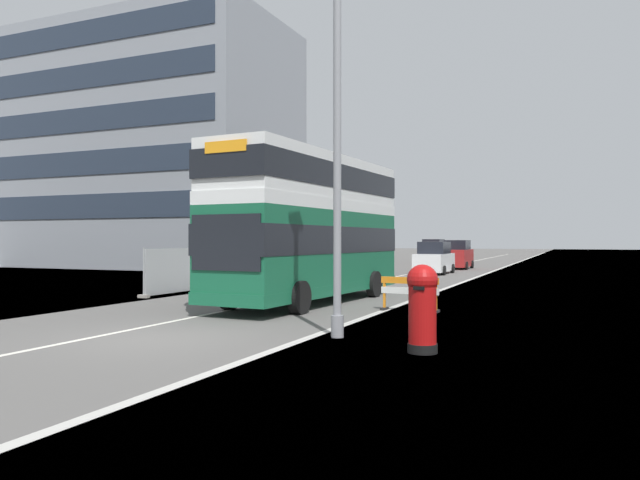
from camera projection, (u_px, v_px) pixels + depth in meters
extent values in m
cube|color=#565451|center=(154.00, 340.00, 13.45)|extent=(140.00, 280.00, 0.10)
cube|color=#B2AFA8|center=(279.00, 349.00, 12.19)|extent=(0.24, 196.00, 0.01)
cube|color=silver|center=(107.00, 335.00, 13.99)|extent=(0.16, 168.00, 0.01)
cube|color=brown|center=(25.00, 279.00, 33.72)|extent=(28.00, 36.00, 0.05)
cube|color=#145638|center=(311.00, 252.00, 21.17)|extent=(3.10, 10.33, 2.85)
cube|color=silver|center=(311.00, 206.00, 21.16)|extent=(3.10, 10.33, 0.40)
cube|color=silver|center=(311.00, 179.00, 21.16)|extent=(3.07, 10.23, 1.53)
cube|color=black|center=(311.00, 240.00, 21.17)|extent=(3.13, 10.43, 0.91)
cube|color=black|center=(311.00, 179.00, 21.16)|extent=(3.11, 10.38, 0.84)
cube|color=black|center=(225.00, 242.00, 16.59)|extent=(2.31, 0.19, 1.57)
cube|color=orange|center=(225.00, 146.00, 16.59)|extent=(1.38, 0.14, 0.32)
cube|color=#145638|center=(311.00, 287.00, 21.17)|extent=(3.13, 10.43, 0.36)
cylinder|color=black|center=(230.00, 294.00, 18.91)|extent=(0.36, 1.02, 1.00)
cylinder|color=black|center=(299.00, 297.00, 17.78)|extent=(0.36, 1.02, 1.00)
cylinder|color=black|center=(316.00, 282.00, 24.24)|extent=(0.36, 1.02, 1.00)
cylinder|color=black|center=(374.00, 284.00, 23.10)|extent=(0.36, 1.02, 1.00)
cylinder|color=gray|center=(337.00, 159.00, 13.57)|extent=(0.18, 0.18, 8.07)
cylinder|color=gray|center=(337.00, 326.00, 13.57)|extent=(0.29, 0.29, 0.50)
cylinder|color=black|center=(422.00, 348.00, 11.73)|extent=(0.59, 0.59, 0.18)
cylinder|color=#AD0F0F|center=(422.00, 312.00, 11.73)|extent=(0.54, 0.54, 1.24)
sphere|color=#AD0F0F|center=(422.00, 280.00, 11.73)|extent=(0.61, 0.61, 0.61)
cube|color=black|center=(419.00, 288.00, 11.47)|extent=(0.22, 0.03, 0.07)
cube|color=orange|center=(410.00, 280.00, 18.50)|extent=(1.83, 0.18, 0.20)
cube|color=white|center=(410.00, 291.00, 18.50)|extent=(1.83, 0.18, 0.20)
cube|color=orange|center=(384.00, 295.00, 18.87)|extent=(0.07, 0.07, 0.95)
cube|color=black|center=(384.00, 309.00, 18.87)|extent=(0.16, 0.45, 0.08)
cube|color=orange|center=(436.00, 297.00, 18.13)|extent=(0.07, 0.07, 0.95)
cube|color=black|center=(436.00, 311.00, 18.13)|extent=(0.16, 0.45, 0.08)
cube|color=#A8AAAD|center=(172.00, 271.00, 24.34)|extent=(0.04, 3.26, 1.81)
cube|color=#A8AAAD|center=(218.00, 267.00, 27.46)|extent=(0.04, 3.26, 1.81)
cube|color=#A8AAAD|center=(255.00, 264.00, 30.58)|extent=(0.04, 3.26, 1.81)
cube|color=#A8AAAD|center=(285.00, 262.00, 33.70)|extent=(0.04, 3.26, 1.81)
cube|color=#A8AAAD|center=(310.00, 260.00, 36.82)|extent=(0.04, 3.26, 1.81)
cube|color=#A8AAAD|center=(331.00, 259.00, 39.94)|extent=(0.04, 3.26, 1.81)
cylinder|color=#939699|center=(144.00, 273.00, 22.78)|extent=(0.06, 0.06, 1.91)
cube|color=gray|center=(144.00, 296.00, 22.79)|extent=(0.44, 0.20, 0.12)
cylinder|color=#939699|center=(196.00, 269.00, 25.90)|extent=(0.06, 0.06, 1.91)
cube|color=gray|center=(196.00, 289.00, 25.90)|extent=(0.44, 0.20, 0.12)
cylinder|color=#939699|center=(238.00, 266.00, 29.02)|extent=(0.06, 0.06, 1.91)
cube|color=gray|center=(238.00, 284.00, 29.02)|extent=(0.44, 0.20, 0.12)
cylinder|color=#939699|center=(271.00, 263.00, 32.14)|extent=(0.06, 0.06, 1.91)
cube|color=gray|center=(271.00, 280.00, 32.14)|extent=(0.44, 0.20, 0.12)
cylinder|color=#939699|center=(298.00, 261.00, 35.26)|extent=(0.06, 0.06, 1.91)
cube|color=gray|center=(298.00, 276.00, 35.26)|extent=(0.44, 0.20, 0.12)
cylinder|color=#939699|center=(321.00, 259.00, 38.38)|extent=(0.06, 0.06, 1.91)
cube|color=gray|center=(321.00, 273.00, 38.38)|extent=(0.44, 0.20, 0.12)
cylinder|color=#939699|center=(341.00, 258.00, 41.50)|extent=(0.06, 0.06, 1.91)
cube|color=gray|center=(341.00, 271.00, 41.50)|extent=(0.44, 0.20, 0.12)
cube|color=silver|center=(434.00, 262.00, 38.92)|extent=(1.80, 4.50, 1.12)
cube|color=black|center=(434.00, 248.00, 38.92)|extent=(1.65, 2.48, 0.78)
cylinder|color=black|center=(452.00, 268.00, 39.85)|extent=(0.20, 0.60, 0.60)
cylinder|color=black|center=(426.00, 268.00, 40.56)|extent=(0.20, 0.60, 0.60)
cylinder|color=black|center=(444.00, 270.00, 37.29)|extent=(0.20, 0.60, 0.60)
cylinder|color=black|center=(415.00, 270.00, 38.00)|extent=(0.20, 0.60, 0.60)
cube|color=maroon|center=(457.00, 258.00, 45.56)|extent=(1.75, 4.12, 1.29)
cube|color=black|center=(457.00, 245.00, 45.56)|extent=(1.61, 2.26, 0.71)
cylinder|color=black|center=(472.00, 264.00, 46.38)|extent=(0.20, 0.60, 0.60)
cylinder|color=black|center=(449.00, 264.00, 47.08)|extent=(0.20, 0.60, 0.60)
cylinder|color=black|center=(466.00, 266.00, 44.04)|extent=(0.20, 0.60, 0.60)
cylinder|color=black|center=(442.00, 265.00, 44.74)|extent=(0.20, 0.60, 0.60)
cube|color=maroon|center=(434.00, 254.00, 55.53)|extent=(1.74, 4.09, 1.38)
cube|color=black|center=(434.00, 243.00, 55.53)|extent=(1.60, 2.25, 0.70)
cylinder|color=black|center=(446.00, 260.00, 56.35)|extent=(0.20, 0.60, 0.60)
cylinder|color=black|center=(427.00, 260.00, 57.05)|extent=(0.20, 0.60, 0.60)
cylinder|color=black|center=(440.00, 261.00, 54.02)|extent=(0.20, 0.60, 0.60)
cylinder|color=black|center=(421.00, 261.00, 54.72)|extent=(0.20, 0.60, 0.60)
cylinder|color=#4C3D2D|center=(248.00, 241.00, 48.05)|extent=(0.44, 0.44, 4.27)
cylinder|color=#4C3D2D|center=(255.00, 212.00, 47.56)|extent=(1.62, 0.61, 1.46)
cylinder|color=#4C3D2D|center=(254.00, 224.00, 48.36)|extent=(0.79, 1.15, 1.74)
cylinder|color=#4C3D2D|center=(247.00, 227.00, 48.81)|extent=(1.06, 1.47, 1.56)
cylinder|color=#4C3D2D|center=(243.00, 219.00, 48.33)|extent=(1.24, 0.41, 1.40)
cylinder|color=#4C3D2D|center=(242.00, 225.00, 47.78)|extent=(0.86, 1.06, 1.18)
cylinder|color=#4C3D2D|center=(248.00, 219.00, 47.71)|extent=(0.68, 0.81, 1.22)
cylinder|color=#4C3D2D|center=(325.00, 243.00, 64.48)|extent=(0.33, 0.33, 3.82)
cylinder|color=#4C3D2D|center=(332.00, 223.00, 64.19)|extent=(1.57, 0.16, 1.26)
cylinder|color=#4C3D2D|center=(330.00, 228.00, 65.07)|extent=(0.58, 1.63, 1.87)
cylinder|color=#4C3D2D|center=(323.00, 232.00, 65.22)|extent=(1.21, 1.27, 1.13)
cylinder|color=#4C3D2D|center=(319.00, 228.00, 64.44)|extent=(1.49, 0.85, 1.32)
cylinder|color=#4C3D2D|center=(325.00, 227.00, 64.06)|extent=(0.52, 0.95, 1.07)
cube|color=gray|center=(126.00, 152.00, 51.36)|extent=(28.21, 12.78, 19.42)
cube|color=#232D3D|center=(67.00, 207.00, 45.47)|extent=(26.52, 0.08, 1.81)
cube|color=#232D3D|center=(67.00, 164.00, 45.47)|extent=(26.52, 0.08, 1.81)
cube|color=#232D3D|center=(67.00, 121.00, 45.47)|extent=(26.52, 0.08, 1.81)
cube|color=#232D3D|center=(67.00, 79.00, 45.46)|extent=(26.52, 0.08, 1.81)
cube|color=#232D3D|center=(67.00, 36.00, 45.46)|extent=(26.52, 0.08, 1.81)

